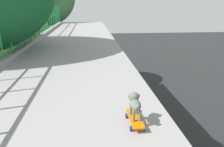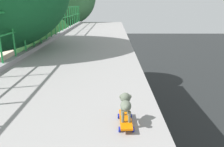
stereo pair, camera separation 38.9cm
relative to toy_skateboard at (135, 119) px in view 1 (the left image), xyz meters
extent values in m
cylinder|color=#1E883D|center=(-2.78, 3.31, 0.64)|extent=(0.04, 0.04, 1.15)
cylinder|color=#1E883D|center=(-2.78, 4.04, 0.64)|extent=(0.04, 0.04, 1.15)
cylinder|color=#1E883D|center=(-2.78, 4.78, 0.64)|extent=(0.04, 0.04, 1.15)
cylinder|color=#1E883D|center=(-2.78, 5.51, 0.64)|extent=(0.04, 0.04, 1.15)
cylinder|color=#1E883D|center=(-2.78, 6.24, 0.64)|extent=(0.04, 0.04, 1.15)
cylinder|color=#1E883D|center=(-2.78, 6.98, 0.64)|extent=(0.04, 0.04, 1.15)
cylinder|color=#1E883D|center=(-2.78, 7.71, 0.64)|extent=(0.04, 0.04, 1.15)
cylinder|color=#1E883D|center=(-2.78, 8.44, 0.64)|extent=(0.04, 0.04, 1.15)
cylinder|color=#1E883D|center=(-2.78, 9.18, 0.64)|extent=(0.04, 0.04, 1.15)
cylinder|color=#1E883D|center=(-2.78, 9.91, 0.64)|extent=(0.04, 0.04, 1.15)
cylinder|color=#1E883D|center=(-2.78, 10.64, 0.64)|extent=(0.04, 0.04, 1.15)
cylinder|color=#1E883D|center=(-2.78, 11.38, 0.64)|extent=(0.04, 0.04, 1.15)
cylinder|color=#1E883D|center=(-2.78, 12.11, 0.64)|extent=(0.04, 0.04, 1.15)
cylinder|color=#1E883D|center=(-2.78, 12.84, 0.64)|extent=(0.04, 0.04, 1.15)
cylinder|color=#1E883D|center=(-2.78, 13.58, 0.64)|extent=(0.04, 0.04, 1.15)
cylinder|color=#1E883D|center=(-2.78, 14.31, 0.64)|extent=(0.04, 0.04, 1.15)
cylinder|color=#1E883D|center=(-2.78, 15.04, 0.64)|extent=(0.04, 0.04, 1.15)
cylinder|color=black|center=(-10.47, 24.89, -5.85)|extent=(0.28, 0.96, 0.96)
cylinder|color=#484321|center=(-4.69, 11.57, -4.01)|extent=(0.41, 0.41, 4.64)
ellipsoid|color=#3A7D39|center=(-4.69, 11.57, -0.66)|extent=(3.75, 3.75, 3.31)
cylinder|color=brown|center=(-4.51, 17.82, -2.98)|extent=(0.51, 0.51, 6.70)
cube|color=orange|center=(0.00, 0.00, 0.01)|extent=(0.15, 0.51, 0.02)
cylinder|color=#1522A9|center=(0.08, 0.17, -0.04)|extent=(0.02, 0.06, 0.06)
cylinder|color=#1522A9|center=(-0.08, 0.16, -0.04)|extent=(0.02, 0.06, 0.06)
cylinder|color=#1522A9|center=(0.08, -0.16, -0.04)|extent=(0.02, 0.06, 0.06)
cylinder|color=#1522A9|center=(-0.08, -0.17, -0.04)|extent=(0.02, 0.06, 0.06)
cylinder|color=#5B6353|center=(0.04, 0.09, 0.09)|extent=(0.04, 0.04, 0.14)
cylinder|color=#5B6353|center=(-0.04, 0.09, 0.09)|extent=(0.04, 0.04, 0.14)
cylinder|color=#5B6353|center=(0.04, -0.09, 0.09)|extent=(0.04, 0.04, 0.14)
cylinder|color=#5B6353|center=(-0.04, -0.09, 0.09)|extent=(0.04, 0.04, 0.14)
ellipsoid|color=#5B6353|center=(0.00, 0.00, 0.20)|extent=(0.14, 0.25, 0.12)
sphere|color=#5B6353|center=(0.00, 0.10, 0.26)|extent=(0.14, 0.14, 0.14)
ellipsoid|color=#635D46|center=(0.00, 0.16, 0.25)|extent=(0.05, 0.06, 0.04)
sphere|color=#5B6353|center=(0.05, 0.10, 0.28)|extent=(0.06, 0.06, 0.06)
sphere|color=#5B6353|center=(-0.05, 0.10, 0.28)|extent=(0.06, 0.06, 0.06)
sphere|color=#5B6353|center=(0.00, -0.13, 0.24)|extent=(0.06, 0.06, 0.06)
camera|label=1|loc=(-0.55, -2.52, 1.42)|focal=35.88mm
camera|label=2|loc=(-0.16, -2.54, 1.42)|focal=35.88mm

